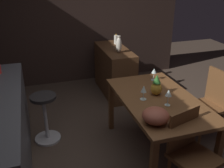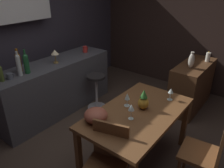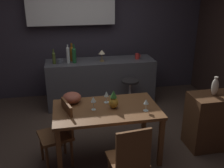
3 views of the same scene
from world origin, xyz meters
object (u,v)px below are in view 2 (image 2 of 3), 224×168
at_px(bar_stool, 96,91).
at_px(fruit_bowl, 96,115).
at_px(dining_table, 138,118).
at_px(wine_glass_right, 127,97).
at_px(wine_bottle_clear, 19,64).
at_px(pineapple_centerpiece, 143,101).
at_px(sideboard_cabinet, 191,86).
at_px(wine_bottle_green, 26,63).
at_px(chair_near_window, 107,162).
at_px(wine_bottle_olive, 0,73).
at_px(wine_glass_left, 131,108).
at_px(cup_slate, 10,76).
at_px(cup_red, 85,49).
at_px(pillar_candle_tall, 208,57).
at_px(wine_bottle_amber, 18,61).
at_px(chair_by_doorway, 208,152).
at_px(wine_glass_center, 171,91).
at_px(counter_lamp, 55,53).
at_px(vase_ceramic_ivory, 191,61).

bearing_deg(bar_stool, fruit_bowl, -138.39).
bearing_deg(bar_stool, dining_table, -117.83).
relative_size(wine_glass_right, wine_bottle_clear, 0.48).
distance_m(pineapple_centerpiece, fruit_bowl, 0.60).
relative_size(sideboard_cabinet, wine_bottle_green, 3.14).
distance_m(sideboard_cabinet, bar_stool, 1.69).
xyz_separation_m(chair_near_window, wine_bottle_olive, (-0.06, 1.73, 0.54)).
height_order(wine_glass_left, wine_bottle_clear, wine_bottle_clear).
relative_size(wine_bottle_olive, cup_slate, 2.35).
distance_m(wine_bottle_clear, cup_slate, 0.20).
distance_m(fruit_bowl, cup_red, 2.00).
bearing_deg(chair_near_window, pillar_candle_tall, -3.01).
distance_m(wine_glass_right, cup_red, 1.79).
relative_size(sideboard_cabinet, wine_glass_right, 6.57).
bearing_deg(wine_bottle_amber, cup_red, -4.47).
bearing_deg(pineapple_centerpiece, sideboard_cabinet, -1.45).
xyz_separation_m(chair_near_window, wine_bottle_amber, (0.28, 1.85, 0.58)).
bearing_deg(wine_bottle_clear, cup_red, 1.50).
height_order(fruit_bowl, wine_bottle_clear, wine_bottle_clear).
height_order(bar_stool, cup_slate, cup_slate).
bearing_deg(wine_bottle_olive, pineapple_centerpiece, -65.47).
relative_size(chair_by_doorway, wine_glass_center, 5.79).
bearing_deg(pineapple_centerpiece, counter_lamp, 86.14).
distance_m(dining_table, cup_red, 1.97).
height_order(pineapple_centerpiece, cup_red, cup_red).
xyz_separation_m(sideboard_cabinet, chair_by_doorway, (-1.65, -0.75, 0.09)).
bearing_deg(wine_glass_center, vase_ceramic_ivory, 6.85).
relative_size(wine_glass_right, counter_lamp, 0.76).
relative_size(cup_slate, vase_ceramic_ivory, 0.42).
relative_size(dining_table, vase_ceramic_ivory, 5.11).
relative_size(pineapple_centerpiece, cup_slate, 2.17).
distance_m(bar_stool, wine_bottle_olive, 1.57).
bearing_deg(wine_bottle_olive, pillar_candle_tall, -34.65).
bearing_deg(sideboard_cabinet, vase_ceramic_ivory, 179.36).
distance_m(wine_bottle_green, cup_red, 1.24).
height_order(chair_by_doorway, pineapple_centerpiece, pineapple_centerpiece).
relative_size(chair_near_window, cup_red, 7.16).
distance_m(sideboard_cabinet, wine_bottle_green, 2.78).
bearing_deg(wine_glass_right, wine_glass_center, -37.42).
xyz_separation_m(wine_bottle_clear, vase_ceramic_ivory, (1.95, -1.74, -0.12)).
bearing_deg(pillar_candle_tall, bar_stool, 134.16).
relative_size(wine_glass_right, vase_ceramic_ivory, 0.61).
height_order(wine_glass_center, cup_red, cup_red).
distance_m(chair_by_doorway, wine_bottle_olive, 2.67).
xyz_separation_m(chair_near_window, wine_bottle_clear, (0.20, 1.72, 0.59)).
relative_size(counter_lamp, vase_ceramic_ivory, 0.80).
bearing_deg(counter_lamp, sideboard_cabinet, -48.43).
height_order(wine_glass_center, pineapple_centerpiece, pineapple_centerpiece).
bearing_deg(cup_red, wine_bottle_green, -178.06).
height_order(fruit_bowl, vase_ceramic_ivory, vase_ceramic_ivory).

